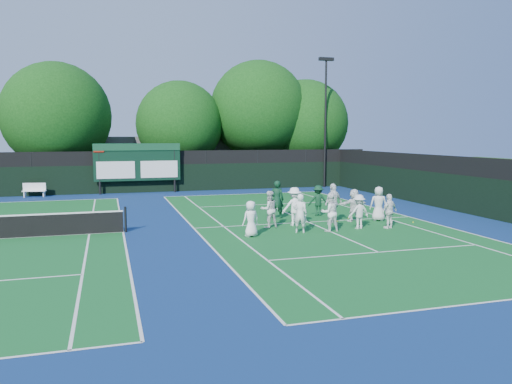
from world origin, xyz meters
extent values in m
plane|color=#193C10|center=(0.00, 0.00, 0.00)|extent=(120.00, 120.00, 0.00)
cube|color=navy|center=(-6.00, 1.00, 0.00)|extent=(34.00, 32.00, 0.01)
cube|color=#125822|center=(0.00, 1.00, 0.01)|extent=(10.97, 23.77, 0.00)
cube|color=silver|center=(0.00, -10.88, 0.01)|extent=(10.97, 0.08, 0.00)
cube|color=silver|center=(0.00, 12.88, 0.01)|extent=(10.97, 0.08, 0.00)
cube|color=silver|center=(-5.49, 1.00, 0.01)|extent=(0.08, 23.77, 0.00)
cube|color=silver|center=(5.49, 1.00, 0.01)|extent=(0.08, 23.77, 0.00)
cube|color=silver|center=(-4.12, 1.00, 0.01)|extent=(0.08, 23.77, 0.00)
cube|color=silver|center=(4.12, 1.00, 0.01)|extent=(0.08, 23.77, 0.00)
cube|color=silver|center=(0.00, -5.40, 0.01)|extent=(8.23, 0.08, 0.00)
cube|color=silver|center=(0.00, 7.40, 0.01)|extent=(8.23, 0.08, 0.00)
cube|color=silver|center=(0.00, 1.00, 0.01)|extent=(0.08, 12.80, 0.00)
cube|color=silver|center=(-14.00, 12.88, 0.01)|extent=(10.97, 0.08, 0.00)
cube|color=silver|center=(-8.52, 1.00, 0.01)|extent=(0.08, 23.77, 0.00)
cube|color=silver|center=(-9.88, 1.00, 0.01)|extent=(0.08, 23.77, 0.00)
cube|color=silver|center=(-14.00, 7.40, 0.01)|extent=(8.23, 0.08, 0.00)
cube|color=black|center=(-6.00, 16.00, 1.00)|extent=(34.00, 0.08, 2.00)
cube|color=black|center=(-6.00, 16.00, 2.50)|extent=(34.00, 0.05, 1.00)
cube|color=black|center=(9.00, 1.00, 1.00)|extent=(0.08, 32.00, 2.00)
cube|color=black|center=(9.00, 1.00, 2.50)|extent=(0.05, 32.00, 1.00)
cylinder|color=black|center=(-9.60, 15.60, 1.75)|extent=(0.16, 0.16, 3.50)
cylinder|color=black|center=(-4.40, 15.60, 1.75)|extent=(0.16, 0.16, 3.50)
cube|color=black|center=(-7.00, 15.60, 2.20)|extent=(6.00, 0.15, 2.60)
cube|color=#124227|center=(-7.00, 15.50, 3.30)|extent=(6.00, 0.05, 0.50)
cube|color=white|center=(-8.50, 15.50, 1.70)|extent=(2.60, 0.04, 1.20)
cube|color=white|center=(-5.50, 15.50, 1.70)|extent=(2.60, 0.04, 1.20)
cube|color=maroon|center=(-9.60, 15.50, 3.20)|extent=(0.70, 0.04, 0.50)
cube|color=#5B5C61|center=(-2.00, 24.00, 2.00)|extent=(18.00, 6.00, 4.00)
cylinder|color=black|center=(7.50, 15.70, 5.00)|extent=(0.16, 0.16, 10.00)
cube|color=black|center=(7.50, 15.70, 10.00)|extent=(1.20, 0.30, 0.25)
cylinder|color=black|center=(-8.40, 1.00, 0.55)|extent=(0.10, 0.10, 1.10)
cube|color=white|center=(-13.80, 15.30, 0.42)|extent=(1.54, 0.67, 0.06)
cube|color=white|center=(-13.80, 15.45, 0.69)|extent=(1.47, 0.34, 0.50)
cube|color=white|center=(-14.39, 15.30, 0.20)|extent=(0.12, 0.35, 0.40)
cube|color=white|center=(-13.20, 15.30, 0.20)|extent=(0.12, 0.35, 0.40)
cylinder|color=black|center=(-12.57, 19.50, 1.29)|extent=(0.44, 0.44, 2.58)
sphere|color=#0D3B0F|center=(-12.57, 19.50, 5.56)|extent=(7.93, 7.93, 7.93)
sphere|color=#0D3B0F|center=(-11.97, 19.80, 4.76)|extent=(5.55, 5.55, 5.55)
cylinder|color=black|center=(-3.43, 19.50, 1.22)|extent=(0.44, 0.44, 2.44)
sphere|color=#0D3B0F|center=(-3.43, 19.50, 5.00)|extent=(6.85, 6.85, 6.85)
sphere|color=#0D3B0F|center=(-2.83, 19.80, 4.32)|extent=(4.79, 4.79, 4.79)
cylinder|color=black|center=(3.14, 19.50, 1.63)|extent=(0.44, 0.44, 3.25)
sphere|color=#0D3B0F|center=(3.14, 19.50, 6.26)|extent=(8.03, 8.03, 8.03)
sphere|color=#0D3B0F|center=(3.74, 19.80, 5.46)|extent=(5.62, 5.62, 5.62)
cylinder|color=black|center=(7.31, 19.50, 1.20)|extent=(0.44, 0.44, 2.40)
sphere|color=#0D3B0F|center=(7.31, 19.50, 5.17)|extent=(7.37, 7.37, 7.37)
sphere|color=#0D3B0F|center=(7.91, 19.80, 4.43)|extent=(5.16, 5.16, 5.16)
sphere|color=#BCD919|center=(1.36, 0.73, 0.03)|extent=(0.07, 0.07, 0.07)
sphere|color=#BCD919|center=(4.68, -0.57, 0.03)|extent=(0.07, 0.07, 0.07)
sphere|color=#BCD919|center=(-2.23, 3.00, 0.03)|extent=(0.07, 0.07, 0.07)
sphere|color=#BCD919|center=(2.28, 1.34, 0.03)|extent=(0.07, 0.07, 0.07)
imported|color=white|center=(-3.55, -1.46, 0.74)|extent=(0.82, 0.65, 1.48)
imported|color=white|center=(-1.35, -1.30, 0.84)|extent=(0.72, 0.62, 1.67)
imported|color=white|center=(-0.02, -1.39, 0.83)|extent=(0.82, 0.64, 1.67)
imported|color=silver|center=(1.49, -1.16, 0.76)|extent=(1.02, 0.64, 1.52)
imported|color=white|center=(2.82, -1.47, 0.77)|extent=(0.98, 0.66, 1.54)
imported|color=silver|center=(-2.22, 0.25, 0.83)|extent=(0.88, 0.73, 1.66)
imported|color=white|center=(-0.95, 0.39, 0.88)|extent=(1.16, 0.70, 1.76)
imported|color=white|center=(1.12, 0.66, 0.93)|extent=(1.18, 0.84, 1.86)
imported|color=white|center=(2.18, 0.62, 0.79)|extent=(1.48, 0.53, 1.57)
imported|color=silver|center=(3.40, 0.44, 0.83)|extent=(0.95, 0.79, 1.67)
imported|color=#0D321E|center=(-1.06, 2.51, 0.94)|extent=(0.80, 0.65, 1.89)
imported|color=#0E341D|center=(1.22, 2.67, 0.79)|extent=(1.12, 0.81, 1.57)
camera|label=1|loc=(-9.08, -20.65, 4.11)|focal=35.00mm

